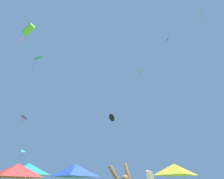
# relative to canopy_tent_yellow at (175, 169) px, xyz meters

# --- Properties ---
(canopy_tent_yellow) EXTENTS (3.42, 3.42, 3.66)m
(canopy_tent_yellow) POSITION_rel_canopy_tent_yellow_xyz_m (0.00, 0.00, 0.00)
(canopy_tent_yellow) COLOR #9E9EA3
(canopy_tent_yellow) RESTS_ON ground
(canopy_tent_red) EXTENTS (2.77, 2.77, 2.96)m
(canopy_tent_red) POSITION_rel_canopy_tent_yellow_xyz_m (-13.52, -5.61, -0.59)
(canopy_tent_red) COLOR #9E9EA3
(canopy_tent_red) RESTS_ON ground
(canopy_tent_teal) EXTENTS (3.48, 3.48, 3.73)m
(canopy_tent_teal) POSITION_rel_canopy_tent_yellow_xyz_m (-15.45, 0.70, 0.06)
(canopy_tent_teal) COLOR #9E9EA3
(canopy_tent_teal) RESTS_ON ground
(canopy_tent_blue) EXTENTS (3.00, 3.00, 3.21)m
(canopy_tent_blue) POSITION_rel_canopy_tent_yellow_xyz_m (-9.87, -3.16, -0.39)
(canopy_tent_blue) COLOR #9E9EA3
(canopy_tent_blue) RESTS_ON ground
(kite_orange_delta) EXTENTS (0.90, 1.03, 1.79)m
(kite_orange_delta) POSITION_rel_canopy_tent_yellow_xyz_m (-0.71, 7.12, 18.68)
(kite_orange_delta) COLOR orange
(kite_cyan_delta) EXTENTS (0.98, 1.00, 1.49)m
(kite_cyan_delta) POSITION_rel_canopy_tent_yellow_xyz_m (-21.02, 10.33, 3.57)
(kite_cyan_delta) COLOR #2DB7CC
(kite_blue_delta) EXTENTS (0.62, 0.79, 0.62)m
(kite_blue_delta) POSITION_rel_canopy_tent_yellow_xyz_m (3.41, 0.89, 21.19)
(kite_blue_delta) COLOR blue
(kite_lime_box) EXTENTS (1.35, 1.08, 2.72)m
(kite_lime_box) POSITION_rel_canopy_tent_yellow_xyz_m (-15.08, -7.89, 11.35)
(kite_lime_box) COLOR #75D138
(kite_lime_diamond) EXTENTS (0.54, 0.54, 1.57)m
(kite_lime_diamond) POSITION_rel_canopy_tent_yellow_xyz_m (5.15, -6.07, 18.86)
(kite_lime_diamond) COLOR #75D138
(kite_black_delta) EXTENTS (1.68, 1.84, 1.40)m
(kite_black_delta) POSITION_rel_canopy_tent_yellow_xyz_m (-6.05, 12.24, 10.55)
(kite_black_delta) COLOR black
(kite_purple_diamond) EXTENTS (0.98, 0.80, 1.90)m
(kite_purple_diamond) POSITION_rel_canopy_tent_yellow_xyz_m (4.04, 10.17, 2.87)
(kite_purple_diamond) COLOR purple
(kite_green_delta) EXTENTS (1.90, 1.86, 3.08)m
(kite_green_delta) POSITION_rel_canopy_tent_yellow_xyz_m (-19.78, 3.48, 18.05)
(kite_green_delta) COLOR green
(kite_purple_delta) EXTENTS (1.41, 1.41, 1.95)m
(kite_purple_delta) POSITION_rel_canopy_tent_yellow_xyz_m (-18.65, 3.05, 6.67)
(kite_purple_delta) COLOR purple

